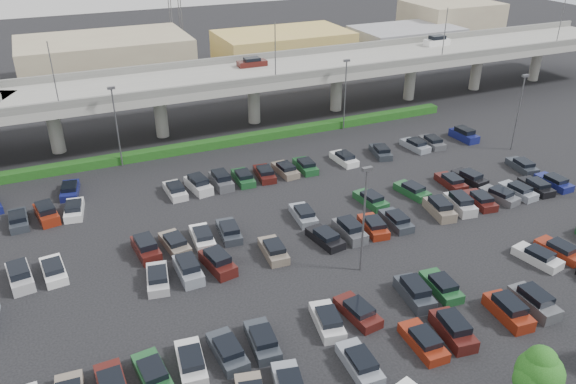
{
  "coord_description": "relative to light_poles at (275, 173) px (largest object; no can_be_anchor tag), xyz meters",
  "views": [
    {
      "loc": [
        -23.1,
        -43.8,
        29.79
      ],
      "look_at": [
        -1.3,
        5.25,
        2.0
      ],
      "focal_mm": 35.0,
      "sensor_mm": 36.0,
      "label": 1
    }
  ],
  "objects": [
    {
      "name": "parked_cars",
      "position": [
        3.99,
        -5.7,
        -5.64
      ],
      "size": [
        63.03,
        41.68,
        1.67
      ],
      "color": "silver",
      "rests_on": "ground"
    },
    {
      "name": "distant_buildings",
      "position": [
        16.5,
        59.81,
        -2.49
      ],
      "size": [
        138.0,
        24.0,
        9.0
      ],
      "color": "gray",
      "rests_on": "ground"
    },
    {
      "name": "hedge",
      "position": [
        4.13,
        23.0,
        -5.69
      ],
      "size": [
        66.0,
        1.6,
        1.1
      ],
      "primitive_type": "cube",
      "color": "#194113",
      "rests_on": "ground"
    },
    {
      "name": "ground",
      "position": [
        4.13,
        -2.0,
        -6.24
      ],
      "size": [
        280.0,
        280.0,
        0.0
      ],
      "primitive_type": "plane",
      "color": "black"
    },
    {
      "name": "light_poles",
      "position": [
        0.0,
        0.0,
        0.0
      ],
      "size": [
        66.9,
        48.38,
        10.3
      ],
      "color": "#525358",
      "rests_on": "ground"
    },
    {
      "name": "tree_row",
      "position": [
        4.83,
        -28.53,
        -2.72
      ],
      "size": [
        65.07,
        3.66,
        5.94
      ],
      "color": "#332316",
      "rests_on": "ground"
    },
    {
      "name": "overpass",
      "position": [
        3.91,
        30.01,
        0.73
      ],
      "size": [
        150.0,
        13.0,
        15.8
      ],
      "color": "gray",
      "rests_on": "ground"
    }
  ]
}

